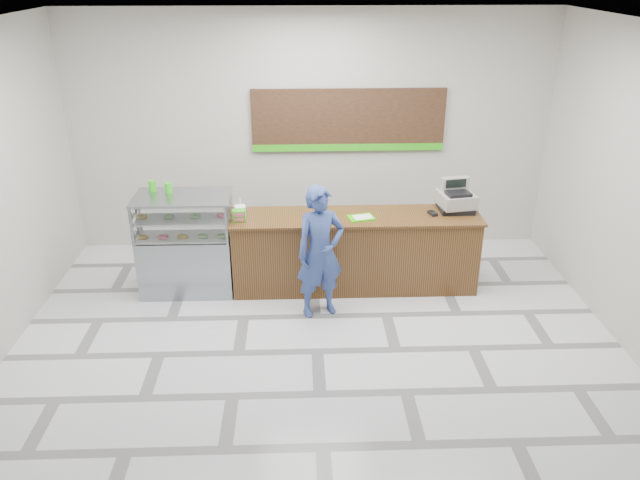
{
  "coord_description": "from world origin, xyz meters",
  "views": [
    {
      "loc": [
        -0.19,
        -5.93,
        4.06
      ],
      "look_at": [
        0.06,
        0.9,
        0.98
      ],
      "focal_mm": 35.0,
      "sensor_mm": 36.0,
      "label": 1
    }
  ],
  "objects_px": {
    "sales_counter": "(355,251)",
    "display_case": "(186,243)",
    "customer": "(320,252)",
    "cash_register": "(456,199)",
    "serving_tray": "(361,218)"
  },
  "relations": [
    {
      "from": "sales_counter",
      "to": "display_case",
      "type": "relative_size",
      "value": 2.45
    },
    {
      "from": "sales_counter",
      "to": "customer",
      "type": "relative_size",
      "value": 1.95
    },
    {
      "from": "cash_register",
      "to": "customer",
      "type": "height_order",
      "value": "customer"
    },
    {
      "from": "serving_tray",
      "to": "customer",
      "type": "xyz_separation_m",
      "value": [
        -0.55,
        -0.58,
        -0.2
      ]
    },
    {
      "from": "sales_counter",
      "to": "display_case",
      "type": "bearing_deg",
      "value": -179.99
    },
    {
      "from": "display_case",
      "to": "cash_register",
      "type": "bearing_deg",
      "value": 2.64
    },
    {
      "from": "sales_counter",
      "to": "customer",
      "type": "xyz_separation_m",
      "value": [
        -0.49,
        -0.68,
        0.32
      ]
    },
    {
      "from": "sales_counter",
      "to": "display_case",
      "type": "height_order",
      "value": "display_case"
    },
    {
      "from": "cash_register",
      "to": "serving_tray",
      "type": "relative_size",
      "value": 1.39
    },
    {
      "from": "sales_counter",
      "to": "cash_register",
      "type": "xyz_separation_m",
      "value": [
        1.34,
        0.16,
        0.67
      ]
    },
    {
      "from": "serving_tray",
      "to": "cash_register",
      "type": "bearing_deg",
      "value": -2.75
    },
    {
      "from": "display_case",
      "to": "cash_register",
      "type": "distance_m",
      "value": 3.6
    },
    {
      "from": "cash_register",
      "to": "serving_tray",
      "type": "height_order",
      "value": "cash_register"
    },
    {
      "from": "sales_counter",
      "to": "customer",
      "type": "height_order",
      "value": "customer"
    },
    {
      "from": "serving_tray",
      "to": "customer",
      "type": "bearing_deg",
      "value": -147.4
    }
  ]
}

